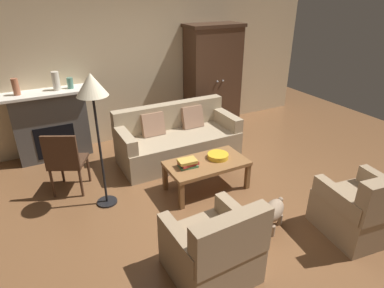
{
  "coord_description": "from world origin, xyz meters",
  "views": [
    {
      "loc": [
        -1.81,
        -3.06,
        2.56
      ],
      "look_at": [
        0.13,
        0.64,
        0.55
      ],
      "focal_mm": 30.61,
      "sensor_mm": 36.0,
      "label": 1
    }
  ],
  "objects_px": {
    "mantel_vase_jade": "(70,83)",
    "side_chair_wooden": "(65,159)",
    "armoire": "(213,78)",
    "book_stack": "(188,163)",
    "armchair_near_left": "(213,250)",
    "fruit_bowl": "(218,156)",
    "mantel_vase_terracotta": "(16,87)",
    "mantel_vase_cream": "(56,81)",
    "coffee_table": "(207,165)",
    "armchair_near_right": "(362,210)",
    "fireplace": "(52,124)",
    "floor_lamp": "(92,93)",
    "couch": "(177,140)",
    "dog": "(272,212)"
  },
  "relations": [
    {
      "from": "couch",
      "to": "mantel_vase_cream",
      "type": "distance_m",
      "value": 2.08
    },
    {
      "from": "armoire",
      "to": "floor_lamp",
      "type": "relative_size",
      "value": 1.15
    },
    {
      "from": "fruit_bowl",
      "to": "armchair_near_right",
      "type": "xyz_separation_m",
      "value": [
        0.88,
        -1.64,
        -0.14
      ]
    },
    {
      "from": "mantel_vase_terracotta",
      "to": "dog",
      "type": "relative_size",
      "value": 0.48
    },
    {
      "from": "armoire",
      "to": "book_stack",
      "type": "xyz_separation_m",
      "value": [
        -1.51,
        -1.92,
        -0.52
      ]
    },
    {
      "from": "armoire",
      "to": "book_stack",
      "type": "distance_m",
      "value": 2.5
    },
    {
      "from": "mantel_vase_cream",
      "to": "armchair_near_right",
      "type": "distance_m",
      "value": 4.55
    },
    {
      "from": "fireplace",
      "to": "armchair_near_right",
      "type": "height_order",
      "value": "fireplace"
    },
    {
      "from": "book_stack",
      "to": "side_chair_wooden",
      "type": "height_order",
      "value": "side_chair_wooden"
    },
    {
      "from": "armoire",
      "to": "book_stack",
      "type": "relative_size",
      "value": 7.32
    },
    {
      "from": "armchair_near_right",
      "to": "side_chair_wooden",
      "type": "bearing_deg",
      "value": 139.27
    },
    {
      "from": "fireplace",
      "to": "armchair_near_right",
      "type": "distance_m",
      "value": 4.58
    },
    {
      "from": "dog",
      "to": "floor_lamp",
      "type": "bearing_deg",
      "value": 137.69
    },
    {
      "from": "armoire",
      "to": "side_chair_wooden",
      "type": "distance_m",
      "value": 3.18
    },
    {
      "from": "fruit_bowl",
      "to": "mantel_vase_terracotta",
      "type": "bearing_deg",
      "value": 139.53
    },
    {
      "from": "coffee_table",
      "to": "fruit_bowl",
      "type": "distance_m",
      "value": 0.21
    },
    {
      "from": "side_chair_wooden",
      "to": "floor_lamp",
      "type": "distance_m",
      "value": 1.15
    },
    {
      "from": "fireplace",
      "to": "coffee_table",
      "type": "distance_m",
      "value": 2.65
    },
    {
      "from": "armoire",
      "to": "fruit_bowl",
      "type": "distance_m",
      "value": 2.23
    },
    {
      "from": "armoire",
      "to": "side_chair_wooden",
      "type": "bearing_deg",
      "value": -158.69
    },
    {
      "from": "couch",
      "to": "armchair_near_right",
      "type": "xyz_separation_m",
      "value": [
        1.04,
        -2.62,
        -0.0
      ]
    },
    {
      "from": "fireplace",
      "to": "book_stack",
      "type": "relative_size",
      "value": 4.66
    },
    {
      "from": "mantel_vase_jade",
      "to": "dog",
      "type": "bearing_deg",
      "value": -63.1
    },
    {
      "from": "coffee_table",
      "to": "mantel_vase_jade",
      "type": "bearing_deg",
      "value": 124.05
    },
    {
      "from": "book_stack",
      "to": "armchair_near_left",
      "type": "bearing_deg",
      "value": -107.37
    },
    {
      "from": "fireplace",
      "to": "mantel_vase_terracotta",
      "type": "height_order",
      "value": "mantel_vase_terracotta"
    },
    {
      "from": "mantel_vase_cream",
      "to": "armchair_near_right",
      "type": "bearing_deg",
      "value": -53.93
    },
    {
      "from": "book_stack",
      "to": "mantel_vase_cream",
      "type": "bearing_deg",
      "value": 122.45
    },
    {
      "from": "mantel_vase_jade",
      "to": "side_chair_wooden",
      "type": "relative_size",
      "value": 0.19
    },
    {
      "from": "couch",
      "to": "mantel_vase_cream",
      "type": "bearing_deg",
      "value": 148.3
    },
    {
      "from": "couch",
      "to": "coffee_table",
      "type": "relative_size",
      "value": 1.75
    },
    {
      "from": "mantel_vase_cream",
      "to": "book_stack",
      "type": "bearing_deg",
      "value": -57.55
    },
    {
      "from": "floor_lamp",
      "to": "fruit_bowl",
      "type": "bearing_deg",
      "value": -10.4
    },
    {
      "from": "mantel_vase_cream",
      "to": "armchair_near_left",
      "type": "height_order",
      "value": "mantel_vase_cream"
    },
    {
      "from": "floor_lamp",
      "to": "book_stack",
      "type": "bearing_deg",
      "value": -16.03
    },
    {
      "from": "dog",
      "to": "book_stack",
      "type": "bearing_deg",
      "value": 114.62
    },
    {
      "from": "couch",
      "to": "book_stack",
      "type": "distance_m",
      "value": 1.07
    },
    {
      "from": "mantel_vase_cream",
      "to": "armoire",
      "type": "bearing_deg",
      "value": -1.24
    },
    {
      "from": "coffee_table",
      "to": "book_stack",
      "type": "height_order",
      "value": "book_stack"
    },
    {
      "from": "floor_lamp",
      "to": "armoire",
      "type": "bearing_deg",
      "value": 32.39
    },
    {
      "from": "mantel_vase_terracotta",
      "to": "armchair_near_right",
      "type": "bearing_deg",
      "value": -48.52
    },
    {
      "from": "armchair_near_right",
      "to": "side_chair_wooden",
      "type": "distance_m",
      "value": 3.67
    },
    {
      "from": "fruit_bowl",
      "to": "mantel_vase_terracotta",
      "type": "height_order",
      "value": "mantel_vase_terracotta"
    },
    {
      "from": "coffee_table",
      "to": "fruit_bowl",
      "type": "bearing_deg",
      "value": 7.64
    },
    {
      "from": "coffee_table",
      "to": "armchair_near_left",
      "type": "relative_size",
      "value": 1.25
    },
    {
      "from": "fireplace",
      "to": "armchair_near_left",
      "type": "relative_size",
      "value": 1.43
    },
    {
      "from": "coffee_table",
      "to": "book_stack",
      "type": "xyz_separation_m",
      "value": [
        -0.28,
        0.01,
        0.11
      ]
    },
    {
      "from": "fruit_bowl",
      "to": "book_stack",
      "type": "relative_size",
      "value": 1.08
    },
    {
      "from": "couch",
      "to": "mantel_vase_jade",
      "type": "xyz_separation_m",
      "value": [
        -1.38,
        0.97,
        0.89
      ]
    },
    {
      "from": "fruit_bowl",
      "to": "mantel_vase_jade",
      "type": "bearing_deg",
      "value": 128.1
    }
  ]
}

